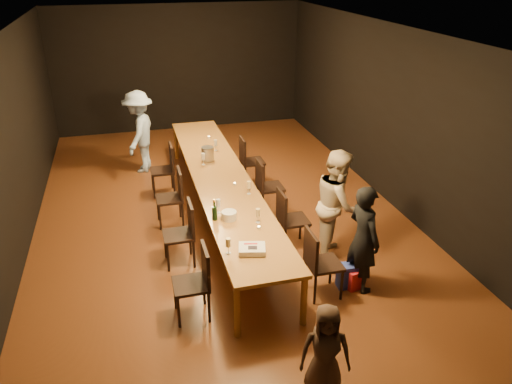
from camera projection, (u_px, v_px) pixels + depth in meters
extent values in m
plane|color=#3F210F|center=(222.00, 217.00, 8.41)|extent=(10.00, 10.00, 0.00)
cube|color=black|center=(179.00, 69.00, 12.13)|extent=(6.00, 0.04, 3.00)
cube|color=black|center=(361.00, 358.00, 3.40)|extent=(6.00, 0.04, 3.00)
cube|color=black|center=(11.00, 150.00, 7.07)|extent=(0.04, 10.00, 3.00)
cube|color=black|center=(392.00, 117.00, 8.47)|extent=(0.04, 10.00, 3.00)
cube|color=silver|center=(216.00, 32.00, 7.12)|extent=(6.00, 10.00, 0.04)
cube|color=#94602B|center=(221.00, 178.00, 8.10)|extent=(0.90, 6.00, 0.05)
cylinder|color=#94602B|center=(237.00, 311.00, 5.64)|extent=(0.08, 0.08, 0.70)
cylinder|color=#94602B|center=(304.00, 300.00, 5.82)|extent=(0.08, 0.08, 0.70)
cylinder|color=#94602B|center=(176.00, 143.00, 10.70)|extent=(0.08, 0.08, 0.70)
cylinder|color=#94602B|center=(213.00, 140.00, 10.88)|extent=(0.08, 0.08, 0.70)
imported|color=black|center=(363.00, 239.00, 6.34)|extent=(0.46, 0.60, 1.46)
imported|color=beige|center=(337.00, 204.00, 7.05)|extent=(0.85, 0.95, 1.62)
imported|color=#8FADDE|center=(140.00, 132.00, 9.90)|extent=(0.93, 1.20, 1.64)
imported|color=#402D24|center=(325.00, 350.00, 4.85)|extent=(0.57, 0.45, 1.03)
cube|color=red|center=(356.00, 279.00, 6.55)|extent=(0.25, 0.18, 0.27)
cube|color=#273AAD|center=(348.00, 276.00, 6.58)|extent=(0.28, 0.19, 0.33)
cube|color=white|center=(252.00, 249.00, 6.01)|extent=(0.37, 0.33, 0.07)
cube|color=black|center=(253.00, 248.00, 5.97)|extent=(0.13, 0.11, 0.00)
cube|color=red|center=(251.00, 244.00, 6.05)|extent=(0.17, 0.07, 0.00)
cylinder|color=white|center=(229.00, 215.00, 6.74)|extent=(0.23, 0.23, 0.12)
cylinder|color=#A8A8AC|center=(208.00, 154.00, 8.67)|extent=(0.28, 0.28, 0.24)
cylinder|color=#B2B7B2|center=(259.00, 228.00, 6.53)|extent=(0.05, 0.05, 0.03)
cylinder|color=#B2B7B2|center=(235.00, 184.00, 7.78)|extent=(0.05, 0.05, 0.03)
cylinder|color=#B2B7B2|center=(209.00, 137.00, 9.77)|extent=(0.05, 0.05, 0.03)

